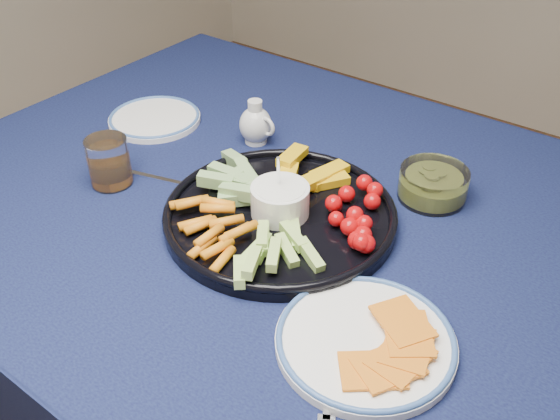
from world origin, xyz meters
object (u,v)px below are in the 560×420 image
Objects in this scene: crudite_platter at (279,210)px; juice_tumbler at (109,164)px; dining_table at (345,268)px; cheese_plate at (366,339)px; pickle_bowl at (433,185)px; side_plate_extra at (155,118)px; creamer_pitcher at (256,125)px.

crudite_platter reaches higher than juice_tumbler.
dining_table is 6.71× the size of cheese_plate.
crudite_platter is 0.29m from pickle_bowl.
dining_table is 18.02× the size of juice_tumbler.
crudite_platter reaches higher than side_plate_extra.
pickle_bowl is (0.07, 0.17, 0.11)m from dining_table.
crudite_platter is at bearing -155.31° from dining_table.
creamer_pitcher reaches higher than dining_table.
cheese_plate is at bearing -36.45° from creamer_pitcher.
crudite_platter is at bearing 149.75° from cheese_plate.
pickle_bowl is 0.63m from side_plate_extra.
cheese_plate is at bearing -21.73° from side_plate_extra.
crudite_platter is 4.29× the size of creamer_pitcher.
crudite_platter is (-0.11, -0.05, 0.11)m from dining_table.
crudite_platter reaches higher than cheese_plate.
crudite_platter is at bearing -128.79° from pickle_bowl.
juice_tumbler is at bearing -163.96° from crudite_platter.
crudite_platter is 0.31m from cheese_plate.
creamer_pitcher is 0.76× the size of pickle_bowl.
juice_tumbler is 0.46× the size of side_plate_extra.
crudite_platter is at bearing 16.04° from juice_tumbler.
cheese_plate reaches higher than dining_table.
dining_table is at bearing -112.05° from pickle_bowl.
creamer_pitcher is 0.38× the size of cheese_plate.
pickle_bowl reaches higher than side_plate_extra.
pickle_bowl is (0.38, 0.03, -0.01)m from creamer_pitcher.
crudite_platter is at bearing -15.98° from side_plate_extra.
crudite_platter is 0.28m from creamer_pitcher.
side_plate_extra is (-0.70, 0.28, -0.00)m from cheese_plate.
side_plate_extra is (-0.55, 0.07, 0.10)m from dining_table.
dining_table is 4.13× the size of crudite_platter.
pickle_bowl is at bearing 102.63° from cheese_plate.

